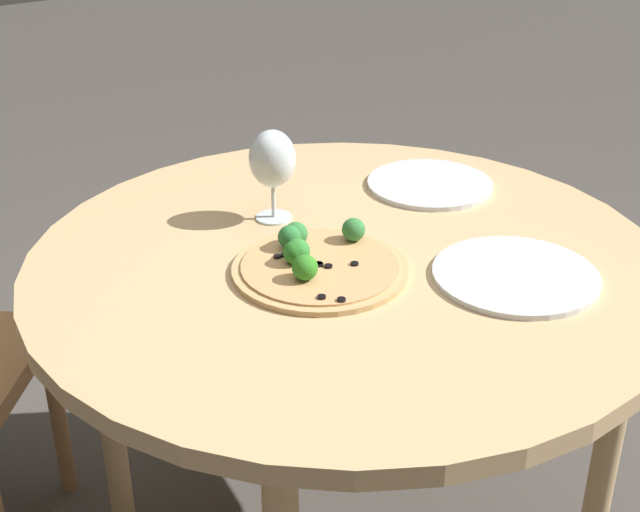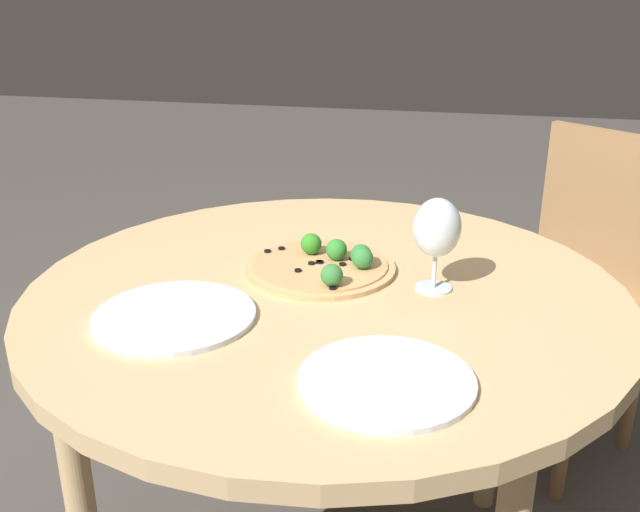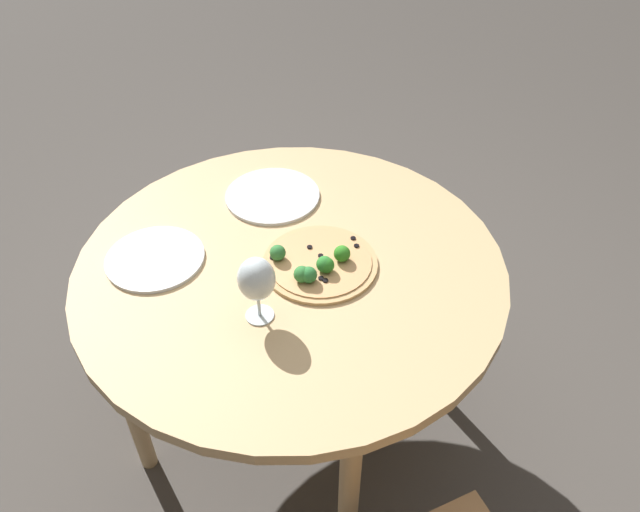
# 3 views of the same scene
# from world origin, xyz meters

# --- Properties ---
(dining_table) EXTENTS (1.12, 1.12, 0.74)m
(dining_table) POSITION_xyz_m (0.00, 0.00, 0.67)
(dining_table) COLOR tan
(dining_table) RESTS_ON ground_plane
(chair) EXTENTS (0.56, 0.56, 0.89)m
(chair) POSITION_xyz_m (-0.55, -0.70, 0.49)
(chair) COLOR #997047
(chair) RESTS_ON ground_plane
(pizza) EXTENTS (0.30, 0.30, 0.06)m
(pizza) POSITION_xyz_m (0.02, -0.07, 0.75)
(pizza) COLOR tan
(pizza) RESTS_ON dining_table
(wine_glass) EXTENTS (0.09, 0.09, 0.18)m
(wine_glass) POSITION_xyz_m (-0.20, -0.03, 0.85)
(wine_glass) COLOR silver
(wine_glass) RESTS_ON dining_table
(plate_near) EXTENTS (0.26, 0.26, 0.01)m
(plate_near) POSITION_xyz_m (-0.16, 0.32, 0.74)
(plate_near) COLOR silver
(plate_near) RESTS_ON dining_table
(plate_far) EXTENTS (0.28, 0.28, 0.01)m
(plate_far) POSITION_xyz_m (0.22, 0.19, 0.74)
(plate_far) COLOR silver
(plate_far) RESTS_ON dining_table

